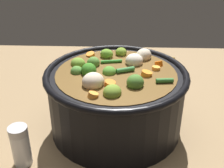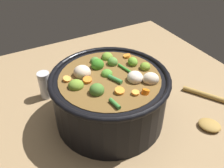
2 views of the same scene
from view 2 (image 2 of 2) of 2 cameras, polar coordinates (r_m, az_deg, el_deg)
name	(u,v)px [view 2 (image 2 of 2)]	position (r m, az deg, el deg)	size (l,w,h in m)	color
ground_plane	(110,118)	(0.79, -0.48, -7.58)	(1.10, 1.10, 0.00)	#8C704C
cooking_pot	(110,97)	(0.73, -0.51, -2.89)	(0.34, 0.34, 0.18)	black
wooden_spoon	(215,111)	(0.86, 22.10, -5.68)	(0.23, 0.22, 0.02)	olive
salt_shaker	(45,85)	(0.86, -14.85, -0.20)	(0.04, 0.04, 0.09)	silver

